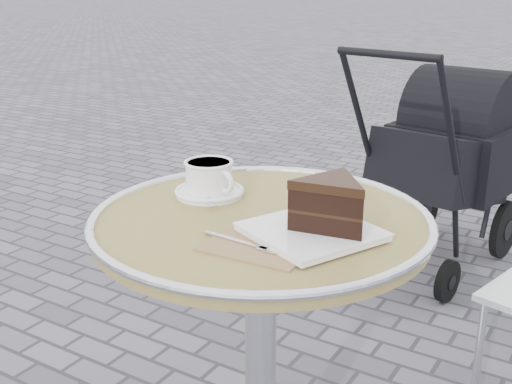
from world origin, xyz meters
The scene contains 4 objects.
cafe_table centered at (0.00, 0.00, 0.57)m, with size 0.72×0.72×0.74m.
cappuccino_set centered at (-0.17, 0.06, 0.77)m, with size 0.16×0.17×0.08m.
cake_plate_set centered at (0.16, -0.03, 0.79)m, with size 0.35×0.32×0.12m.
baby_stroller centered at (-0.04, 1.60, 0.44)m, with size 0.57×0.99×0.97m.
Camera 1 is at (0.65, -1.07, 1.21)m, focal length 45.00 mm.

